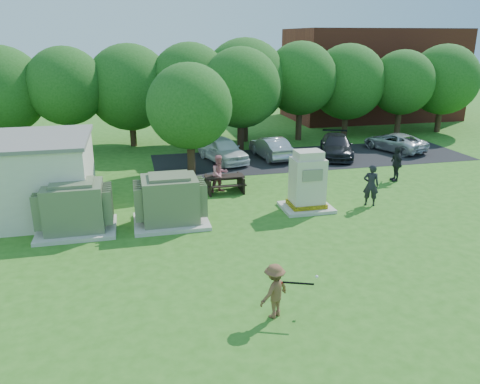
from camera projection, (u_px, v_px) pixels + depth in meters
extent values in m
plane|color=#2D6619|center=(267.00, 265.00, 15.74)|extent=(120.00, 120.00, 0.00)
cube|color=maroon|center=(371.00, 74.00, 43.35)|extent=(15.00, 8.00, 8.00)
cube|color=#232326|center=(313.00, 158.00, 29.74)|extent=(20.00, 6.00, 0.01)
cube|color=beige|center=(77.00, 229.00, 18.45)|extent=(3.00, 2.40, 0.15)
cube|color=#5F6B4C|center=(74.00, 206.00, 18.15)|extent=(2.20, 1.80, 1.80)
cube|color=#5F6B4C|center=(72.00, 183.00, 17.84)|extent=(1.60, 1.30, 0.12)
cube|color=#5F6B4C|center=(39.00, 208.00, 17.86)|extent=(0.32, 1.50, 1.35)
cube|color=#5F6B4C|center=(108.00, 203.00, 18.42)|extent=(0.32, 1.50, 1.35)
cube|color=beige|center=(171.00, 221.00, 19.26)|extent=(3.00, 2.40, 0.15)
cube|color=#616B4A|center=(170.00, 199.00, 18.95)|extent=(2.20, 1.80, 1.80)
cube|color=#616B4A|center=(169.00, 176.00, 18.65)|extent=(1.60, 1.30, 0.12)
cube|color=#616B4A|center=(138.00, 201.00, 18.67)|extent=(0.32, 1.50, 1.35)
cube|color=#616B4A|center=(201.00, 196.00, 19.22)|extent=(0.32, 1.50, 1.35)
cube|color=beige|center=(306.00, 207.00, 20.85)|extent=(2.19, 1.79, 0.15)
cube|color=yellow|center=(306.00, 204.00, 20.80)|extent=(1.54, 1.24, 0.18)
cube|color=beige|center=(307.00, 181.00, 20.46)|extent=(1.39, 1.09, 1.99)
cube|color=beige|center=(309.00, 155.00, 20.09)|extent=(1.14, 0.89, 0.35)
cube|color=gray|center=(313.00, 175.00, 19.80)|extent=(0.89, 0.04, 0.50)
cube|color=black|center=(225.00, 176.00, 22.97)|extent=(1.91, 0.74, 0.06)
cube|color=black|center=(222.00, 179.00, 23.61)|extent=(1.91, 0.27, 0.05)
cube|color=black|center=(227.00, 186.00, 22.53)|extent=(1.91, 0.27, 0.05)
cube|color=black|center=(208.00, 185.00, 22.92)|extent=(0.08, 1.43, 0.79)
cube|color=black|center=(241.00, 183.00, 23.28)|extent=(0.08, 1.43, 0.79)
imported|color=brown|center=(274.00, 291.00, 12.62)|extent=(1.16, 1.02, 1.56)
imported|color=black|center=(371.00, 185.00, 21.05)|extent=(0.83, 0.71, 1.92)
imported|color=#C66974|center=(219.00, 174.00, 22.88)|extent=(1.08, 0.95, 1.87)
imported|color=black|center=(396.00, 164.00, 24.69)|extent=(0.56, 1.14, 1.87)
imported|color=white|center=(223.00, 149.00, 28.59)|extent=(2.87, 4.74, 1.51)
imported|color=#A1A1A5|center=(270.00, 147.00, 29.48)|extent=(1.85, 4.22, 1.35)
imported|color=black|center=(336.00, 146.00, 29.82)|extent=(3.46, 5.09, 1.37)
imported|color=silver|center=(395.00, 142.00, 31.32)|extent=(3.38, 4.77, 1.21)
cylinder|color=black|center=(298.00, 283.00, 12.53)|extent=(0.81, 0.36, 0.06)
cylinder|color=maroon|center=(278.00, 283.00, 12.56)|extent=(0.23, 0.14, 0.06)
sphere|color=white|center=(317.00, 277.00, 13.01)|extent=(0.09, 0.09, 0.09)
cylinder|color=#47301E|center=(8.00, 135.00, 30.65)|extent=(0.44, 0.44, 2.40)
sphere|color=#235B1C|center=(1.00, 90.00, 29.74)|extent=(5.60, 5.60, 5.60)
cylinder|color=#47301E|center=(71.00, 131.00, 30.91)|extent=(0.44, 0.44, 2.80)
sphere|color=#235B1C|center=(66.00, 86.00, 30.00)|extent=(5.00, 5.00, 5.00)
cylinder|color=#47301E|center=(133.00, 130.00, 32.60)|extent=(0.44, 0.44, 2.30)
sphere|color=#235B1C|center=(130.00, 87.00, 31.69)|extent=(5.80, 5.80, 5.80)
cylinder|color=#47301E|center=(191.00, 127.00, 32.58)|extent=(0.44, 0.44, 2.70)
sphere|color=#235B1C|center=(190.00, 83.00, 31.65)|extent=(5.40, 5.40, 5.40)
cylinder|color=#47301E|center=(245.00, 124.00, 34.04)|extent=(0.44, 0.44, 2.50)
sphere|color=#235B1C|center=(245.00, 81.00, 33.08)|extent=(6.00, 6.00, 6.00)
cylinder|color=#47301E|center=(299.00, 120.00, 34.49)|extent=(0.44, 0.44, 2.90)
sphere|color=#235B1C|center=(301.00, 78.00, 33.54)|extent=(5.20, 5.20, 5.20)
cylinder|color=#47301E|center=(345.00, 120.00, 36.00)|extent=(0.44, 0.44, 2.40)
sphere|color=#235B1C|center=(348.00, 82.00, 35.09)|extent=(5.60, 5.60, 5.60)
cylinder|color=#47301E|center=(398.00, 119.00, 36.01)|extent=(0.44, 0.44, 2.60)
sphere|color=#235B1C|center=(402.00, 82.00, 35.14)|extent=(4.80, 4.80, 4.80)
cylinder|color=#47301E|center=(439.00, 116.00, 37.45)|extent=(0.44, 0.44, 2.50)
sphere|color=#235B1C|center=(444.00, 80.00, 36.55)|extent=(5.40, 5.40, 5.40)
cylinder|color=#47301E|center=(191.00, 153.00, 25.76)|extent=(0.44, 0.44, 2.40)
sphere|color=#235B1C|center=(189.00, 106.00, 24.95)|extent=(4.60, 4.60, 4.60)
cylinder|color=#47301E|center=(241.00, 131.00, 31.22)|extent=(0.44, 0.44, 2.60)
sphere|color=#235B1C|center=(241.00, 88.00, 30.32)|extent=(5.20, 5.20, 5.20)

